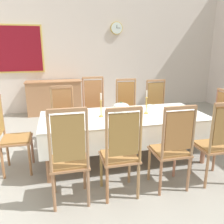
# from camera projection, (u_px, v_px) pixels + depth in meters

# --- Properties ---
(ground) EXTENTS (7.59, 6.77, 0.04)m
(ground) POSITION_uv_depth(u_px,v_px,m) (126.00, 163.00, 3.74)
(ground) COLOR #9A978D
(back_wall) EXTENTS (7.59, 0.08, 3.48)m
(back_wall) POSITION_uv_depth(u_px,v_px,m) (91.00, 48.00, 6.46)
(back_wall) COLOR silver
(back_wall) RESTS_ON ground
(dining_table) EXTENTS (2.55, 1.07, 0.74)m
(dining_table) POSITION_uv_depth(u_px,v_px,m) (124.00, 120.00, 3.68)
(dining_table) COLOR #A36C49
(dining_table) RESTS_ON ground
(tablecloth) EXTENTS (2.57, 1.09, 0.37)m
(tablecloth) POSITION_uv_depth(u_px,v_px,m) (124.00, 121.00, 3.68)
(tablecloth) COLOR white
(tablecloth) RESTS_ON dining_table
(chair_south_a) EXTENTS (0.44, 0.42, 1.19)m
(chair_south_a) POSITION_uv_depth(u_px,v_px,m) (69.00, 156.00, 2.61)
(chair_south_a) COLOR #9E754D
(chair_south_a) RESTS_ON ground
(chair_north_a) EXTENTS (0.44, 0.42, 1.08)m
(chair_north_a) POSITION_uv_depth(u_px,v_px,m) (63.00, 114.00, 4.38)
(chair_north_a) COLOR #AD7B4C
(chair_north_a) RESTS_ON ground
(chair_south_b) EXTENTS (0.44, 0.42, 1.16)m
(chair_south_b) POSITION_uv_depth(u_px,v_px,m) (121.00, 151.00, 2.74)
(chair_south_b) COLOR #9D7D44
(chair_south_b) RESTS_ON ground
(chair_north_b) EXTENTS (0.44, 0.42, 1.23)m
(chair_north_b) POSITION_uv_depth(u_px,v_px,m) (94.00, 109.00, 4.51)
(chair_north_b) COLOR #9B7251
(chair_north_b) RESTS_ON ground
(chair_south_c) EXTENTS (0.44, 0.42, 1.14)m
(chair_south_c) POSITION_uv_depth(u_px,v_px,m) (172.00, 147.00, 2.90)
(chair_south_c) COLOR #AD7D4F
(chair_south_c) RESTS_ON ground
(chair_north_c) EXTENTS (0.44, 0.42, 1.17)m
(chair_north_c) POSITION_uv_depth(u_px,v_px,m) (127.00, 108.00, 4.66)
(chair_north_c) COLOR #AB7049
(chair_north_c) RESTS_ON ground
(chair_south_d) EXTENTS (0.44, 0.42, 1.14)m
(chair_south_d) POSITION_uv_depth(u_px,v_px,m) (217.00, 142.00, 3.04)
(chair_south_d) COLOR #A37349
(chair_south_d) RESTS_ON ground
(chair_north_d) EXTENTS (0.44, 0.42, 1.13)m
(chair_north_d) POSITION_uv_depth(u_px,v_px,m) (157.00, 107.00, 4.80)
(chair_north_d) COLOR #A87C4B
(chair_north_d) RESTS_ON ground
(chair_head_west) EXTENTS (0.42, 0.44, 1.13)m
(chair_head_west) POSITION_uv_depth(u_px,v_px,m) (11.00, 134.00, 3.32)
(chair_head_west) COLOR #A06A51
(chair_head_west) RESTS_ON ground
(chair_head_east) EXTENTS (0.42, 0.44, 1.07)m
(chair_head_east) POSITION_uv_depth(u_px,v_px,m) (216.00, 119.00, 4.08)
(chair_head_east) COLOR #9B6F51
(chair_head_east) RESTS_ON ground
(soup_tureen) EXTENTS (0.27, 0.27, 0.22)m
(soup_tureen) POSITION_uv_depth(u_px,v_px,m) (121.00, 109.00, 3.62)
(soup_tureen) COLOR white
(soup_tureen) RESTS_ON tablecloth
(candlestick_west) EXTENTS (0.07, 0.07, 0.37)m
(candlestick_west) POSITION_uv_depth(u_px,v_px,m) (101.00, 107.00, 3.53)
(candlestick_west) COLOR gold
(candlestick_west) RESTS_ON tablecloth
(candlestick_east) EXTENTS (0.07, 0.07, 0.38)m
(candlestick_east) POSITION_uv_depth(u_px,v_px,m) (146.00, 104.00, 3.70)
(candlestick_east) COLOR gold
(candlestick_east) RESTS_ON tablecloth
(bowl_near_left) EXTENTS (0.17, 0.17, 0.04)m
(bowl_near_left) POSITION_uv_depth(u_px,v_px,m) (70.00, 110.00, 3.86)
(bowl_near_left) COLOR white
(bowl_near_left) RESTS_ON tablecloth
(bowl_near_right) EXTENTS (0.17, 0.17, 0.04)m
(bowl_near_right) POSITION_uv_depth(u_px,v_px,m) (172.00, 119.00, 3.41)
(bowl_near_right) COLOR white
(bowl_near_right) RESTS_ON tablecloth
(bowl_far_left) EXTENTS (0.16, 0.16, 0.03)m
(bowl_far_left) POSITION_uv_depth(u_px,v_px,m) (151.00, 106.00, 4.15)
(bowl_far_left) COLOR white
(bowl_far_left) RESTS_ON tablecloth
(spoon_primary) EXTENTS (0.03, 0.18, 0.01)m
(spoon_primary) POSITION_uv_depth(u_px,v_px,m) (63.00, 111.00, 3.87)
(spoon_primary) COLOR gold
(spoon_primary) RESTS_ON tablecloth
(spoon_secondary) EXTENTS (0.06, 0.17, 0.01)m
(spoon_secondary) POSITION_uv_depth(u_px,v_px,m) (179.00, 119.00, 3.47)
(spoon_secondary) COLOR gold
(spoon_secondary) RESTS_ON tablecloth
(sideboard) EXTENTS (1.44, 0.48, 0.90)m
(sideboard) POSITION_uv_depth(u_px,v_px,m) (54.00, 97.00, 6.28)
(sideboard) COLOR #A5734E
(sideboard) RESTS_ON ground
(mounted_clock) EXTENTS (0.34, 0.06, 0.34)m
(mounted_clock) POSITION_uv_depth(u_px,v_px,m) (117.00, 28.00, 6.42)
(mounted_clock) COLOR #D1B251
(framed_painting) EXTENTS (1.22, 0.05, 1.21)m
(framed_painting) POSITION_uv_depth(u_px,v_px,m) (19.00, 49.00, 5.99)
(framed_painting) COLOR #D1B251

